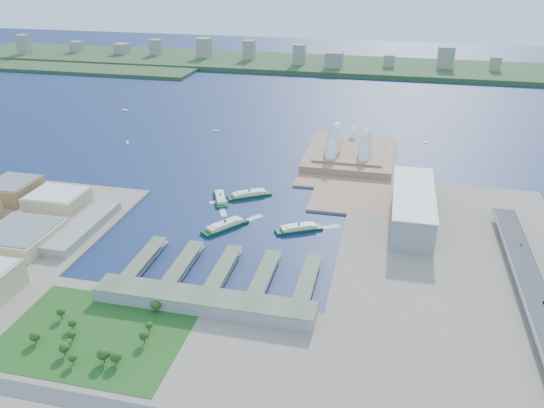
% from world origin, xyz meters
% --- Properties ---
extents(ground, '(3000.00, 3000.00, 0.00)m').
position_xyz_m(ground, '(0.00, 0.00, 0.00)').
color(ground, '#0E1B41').
rests_on(ground, ground).
extents(south_land, '(720.00, 180.00, 3.00)m').
position_xyz_m(south_land, '(0.00, -210.00, 1.50)').
color(south_land, gray).
rests_on(south_land, ground).
extents(east_land, '(240.00, 500.00, 3.00)m').
position_xyz_m(east_land, '(240.00, -50.00, 1.50)').
color(east_land, gray).
rests_on(east_land, ground).
extents(peninsula, '(135.00, 220.00, 3.00)m').
position_xyz_m(peninsula, '(107.50, 260.00, 1.50)').
color(peninsula, '#946A51').
rests_on(peninsula, ground).
extents(far_shore, '(2200.00, 260.00, 12.00)m').
position_xyz_m(far_shore, '(0.00, 980.00, 6.00)').
color(far_shore, '#2D4926').
rests_on(far_shore, ground).
extents(opera_house, '(134.00, 180.00, 58.00)m').
position_xyz_m(opera_house, '(105.00, 280.00, 32.00)').
color(opera_house, white).
rests_on(opera_house, peninsula).
extents(toaster_building, '(45.00, 155.00, 35.00)m').
position_xyz_m(toaster_building, '(195.00, 80.00, 20.50)').
color(toaster_building, gray).
rests_on(toaster_building, east_land).
extents(expressway, '(26.00, 340.00, 11.85)m').
position_xyz_m(expressway, '(300.00, -60.00, 8.93)').
color(expressway, gray).
rests_on(expressway, east_land).
extents(ferry_wharves, '(184.00, 90.00, 9.30)m').
position_xyz_m(ferry_wharves, '(14.00, -75.00, 4.65)').
color(ferry_wharves, '#515B45').
rests_on(ferry_wharves, ground).
extents(terminal_building, '(200.00, 28.00, 12.00)m').
position_xyz_m(terminal_building, '(15.00, -135.00, 9.00)').
color(terminal_building, gray).
rests_on(terminal_building, south_land).
extents(park, '(150.00, 110.00, 16.00)m').
position_xyz_m(park, '(-60.00, -190.00, 11.00)').
color(park, '#194714').
rests_on(park, south_land).
extents(far_skyline, '(1900.00, 140.00, 55.00)m').
position_xyz_m(far_skyline, '(0.00, 960.00, 39.50)').
color(far_skyline, gray).
rests_on(far_skyline, far_shore).
extents(ferry_a, '(32.00, 51.84, 9.62)m').
position_xyz_m(ferry_a, '(-42.39, 88.40, 4.81)').
color(ferry_a, '#0E3920').
rests_on(ferry_a, ground).
extents(ferry_b, '(56.10, 43.08, 10.83)m').
position_xyz_m(ferry_b, '(-8.83, 106.50, 5.41)').
color(ferry_b, '#0E3920').
rests_on(ferry_b, ground).
extents(ferry_c, '(47.16, 55.41, 11.03)m').
position_xyz_m(ferry_c, '(-13.13, 16.19, 5.52)').
color(ferry_c, '#0E3920').
rests_on(ferry_c, ground).
extents(ferry_d, '(54.01, 37.48, 10.19)m').
position_xyz_m(ferry_d, '(70.50, 29.51, 5.10)').
color(ferry_d, '#0E3920').
rests_on(ferry_d, ground).
extents(boat_a, '(8.36, 13.34, 2.53)m').
position_xyz_m(boat_a, '(-262.78, 267.84, 1.27)').
color(boat_a, white).
rests_on(boat_a, ground).
extents(boat_b, '(9.51, 3.41, 2.56)m').
position_xyz_m(boat_b, '(-139.75, 362.46, 1.28)').
color(boat_b, white).
rests_on(boat_b, ground).
extents(boat_c, '(5.29, 11.55, 2.50)m').
position_xyz_m(boat_c, '(222.05, 380.43, 1.25)').
color(boat_c, white).
rests_on(boat_c, ground).
extents(boat_d, '(16.68, 7.07, 2.75)m').
position_xyz_m(boat_d, '(-358.99, 449.18, 1.37)').
color(boat_d, white).
rests_on(boat_d, ground).
extents(boat_e, '(3.85, 9.83, 2.36)m').
position_xyz_m(boat_e, '(78.53, 515.74, 1.18)').
color(boat_e, white).
rests_on(boat_e, ground).
extents(car_b, '(1.49, 4.28, 1.41)m').
position_xyz_m(car_b, '(304.00, -79.81, 15.56)').
color(car_b, slate).
rests_on(car_b, expressway).
extents(car_c, '(1.69, 4.17, 1.21)m').
position_xyz_m(car_c, '(304.00, 22.96, 15.45)').
color(car_c, slate).
rests_on(car_c, expressway).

